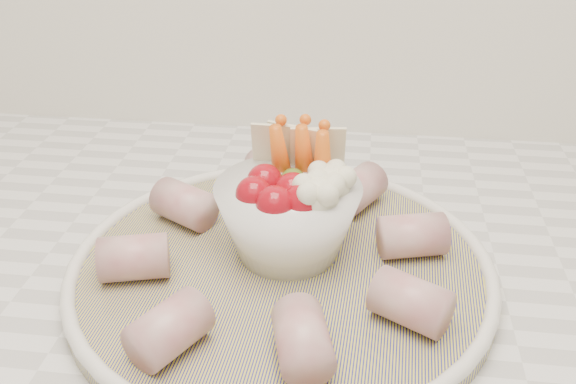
# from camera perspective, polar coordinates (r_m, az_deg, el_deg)

# --- Properties ---
(serving_platter) EXTENTS (0.37, 0.37, 0.02)m
(serving_platter) POSITION_cam_1_polar(r_m,az_deg,el_deg) (0.54, -0.61, -6.79)
(serving_platter) COLOR navy
(serving_platter) RESTS_ON kitchen_counter
(veggie_bowl) EXTENTS (0.12, 0.12, 0.11)m
(veggie_bowl) POSITION_cam_1_polar(r_m,az_deg,el_deg) (0.53, 0.19, -1.65)
(veggie_bowl) COLOR white
(veggie_bowl) RESTS_ON serving_platter
(cured_meat_rolls) EXTENTS (0.28, 0.29, 0.04)m
(cured_meat_rolls) POSITION_cam_1_polar(r_m,az_deg,el_deg) (0.53, -0.72, -4.79)
(cured_meat_rolls) COLOR #A34A52
(cured_meat_rolls) RESTS_ON serving_platter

